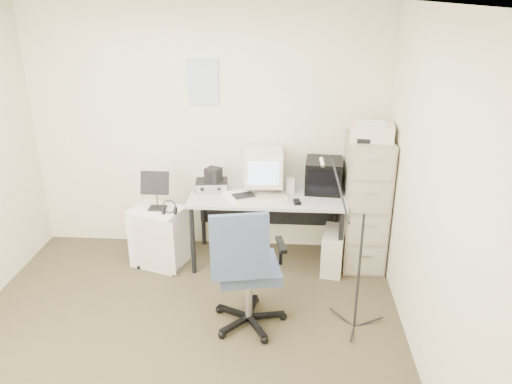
# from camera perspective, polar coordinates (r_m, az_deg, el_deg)

# --- Properties ---
(floor) EXTENTS (3.60, 3.60, 0.01)m
(floor) POSITION_cam_1_polar(r_m,az_deg,el_deg) (4.07, -9.05, -17.54)
(floor) COLOR #3C2F19
(floor) RESTS_ON ground
(ceiling) EXTENTS (3.60, 3.60, 0.01)m
(ceiling) POSITION_cam_1_polar(r_m,az_deg,el_deg) (3.15, -11.92, 20.28)
(ceiling) COLOR white
(ceiling) RESTS_ON ground
(wall_back) EXTENTS (3.60, 0.02, 2.50)m
(wall_back) POSITION_cam_1_polar(r_m,az_deg,el_deg) (5.09, -5.60, 6.89)
(wall_back) COLOR #F0E5C1
(wall_back) RESTS_ON ground
(wall_right) EXTENTS (0.02, 3.60, 2.50)m
(wall_right) POSITION_cam_1_polar(r_m,az_deg,el_deg) (3.47, 20.01, -1.81)
(wall_right) COLOR #F0E5C1
(wall_right) RESTS_ON ground
(wall_calendar) EXTENTS (0.30, 0.02, 0.44)m
(wall_calendar) POSITION_cam_1_polar(r_m,az_deg,el_deg) (4.97, -6.07, 12.42)
(wall_calendar) COLOR white
(wall_calendar) RESTS_ON wall_back
(filing_cabinet) EXTENTS (0.40, 0.60, 1.30)m
(filing_cabinet) POSITION_cam_1_polar(r_m,az_deg,el_deg) (4.98, 12.33, -1.20)
(filing_cabinet) COLOR #A79E88
(filing_cabinet) RESTS_ON floor
(printer) EXTENTS (0.42, 0.32, 0.15)m
(printer) POSITION_cam_1_polar(r_m,az_deg,el_deg) (4.70, 13.12, 6.71)
(printer) COLOR beige
(printer) RESTS_ON filing_cabinet
(desk) EXTENTS (1.50, 0.70, 0.73)m
(desk) POSITION_cam_1_polar(r_m,az_deg,el_deg) (5.01, 1.29, -4.08)
(desk) COLOR silver
(desk) RESTS_ON floor
(crt_monitor) EXTENTS (0.39, 0.41, 0.41)m
(crt_monitor) POSITION_cam_1_polar(r_m,az_deg,el_deg) (4.88, 0.85, 2.44)
(crt_monitor) COLOR beige
(crt_monitor) RESTS_ON desk
(crt_tv) EXTENTS (0.37, 0.39, 0.32)m
(crt_tv) POSITION_cam_1_polar(r_m,az_deg,el_deg) (4.94, 7.72, 1.90)
(crt_tv) COLOR black
(crt_tv) RESTS_ON desk
(desk_speaker) EXTENTS (0.08, 0.08, 0.14)m
(desk_speaker) POSITION_cam_1_polar(r_m,az_deg,el_deg) (4.88, 3.91, 0.74)
(desk_speaker) COLOR beige
(desk_speaker) RESTS_ON desk
(keyboard) EXTENTS (0.52, 0.29, 0.03)m
(keyboard) POSITION_cam_1_polar(r_m,az_deg,el_deg) (4.71, 0.56, -0.80)
(keyboard) COLOR beige
(keyboard) RESTS_ON desk
(mouse) EXTENTS (0.08, 0.11, 0.03)m
(mouse) POSITION_cam_1_polar(r_m,az_deg,el_deg) (4.66, 4.69, -1.13)
(mouse) COLOR black
(mouse) RESTS_ON desk
(radio_receiver) EXTENTS (0.34, 0.26, 0.09)m
(radio_receiver) POSITION_cam_1_polar(r_m,az_deg,el_deg) (4.98, -5.07, 0.82)
(radio_receiver) COLOR black
(radio_receiver) RESTS_ON desk
(radio_speaker) EXTENTS (0.18, 0.17, 0.14)m
(radio_speaker) POSITION_cam_1_polar(r_m,az_deg,el_deg) (4.92, -4.90, 1.98)
(radio_speaker) COLOR black
(radio_speaker) RESTS_ON radio_receiver
(papers) EXTENTS (0.36, 0.40, 0.02)m
(papers) POSITION_cam_1_polar(r_m,az_deg,el_deg) (4.76, -1.89, -0.59)
(papers) COLOR white
(papers) RESTS_ON desk
(pc_tower) EXTENTS (0.26, 0.46, 0.41)m
(pc_tower) POSITION_cam_1_polar(r_m,az_deg,el_deg) (4.98, 8.79, -6.60)
(pc_tower) COLOR beige
(pc_tower) RESTS_ON floor
(office_chair) EXTENTS (0.73, 0.73, 1.08)m
(office_chair) POSITION_cam_1_polar(r_m,az_deg,el_deg) (4.00, -0.87, -8.48)
(office_chair) COLOR #30384B
(office_chair) RESTS_ON floor
(side_cart) EXTENTS (0.58, 0.52, 0.59)m
(side_cart) POSITION_cam_1_polar(r_m,az_deg,el_deg) (5.08, -11.03, -4.99)
(side_cart) COLOR white
(side_cart) RESTS_ON floor
(music_stand) EXTENTS (0.29, 0.17, 0.40)m
(music_stand) POSITION_cam_1_polar(r_m,az_deg,el_deg) (4.88, -11.33, 0.25)
(music_stand) COLOR black
(music_stand) RESTS_ON side_cart
(headphones) EXTENTS (0.15, 0.15, 0.03)m
(headphones) POSITION_cam_1_polar(r_m,az_deg,el_deg) (4.81, -9.86, -1.97)
(headphones) COLOR black
(headphones) RESTS_ON side_cart
(mic_stand) EXTENTS (0.02, 0.02, 1.33)m
(mic_stand) POSITION_cam_1_polar(r_m,az_deg,el_deg) (3.98, 11.85, -7.09)
(mic_stand) COLOR black
(mic_stand) RESTS_ON floor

